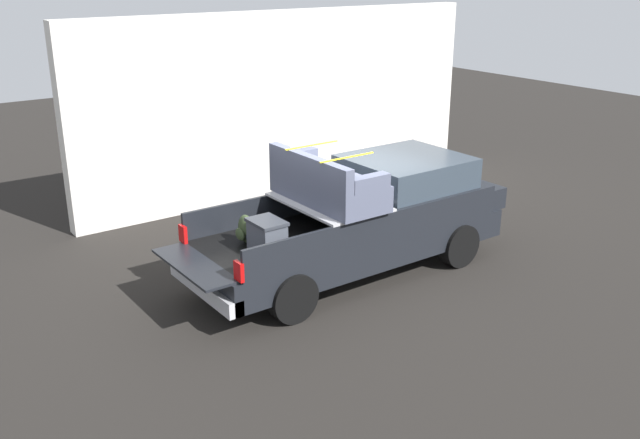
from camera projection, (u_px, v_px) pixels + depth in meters
ground_plane at (348, 272)px, 12.21m from camera, size 40.00×40.00×0.00m
pickup_truck at (365, 216)px, 12.07m from camera, size 6.05×2.10×2.23m
building_facade at (287, 103)px, 15.99m from camera, size 10.15×0.36×4.07m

